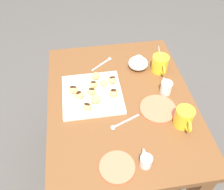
{
  "coord_description": "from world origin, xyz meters",
  "views": [
    {
      "loc": [
        0.85,
        -0.18,
        1.67
      ],
      "look_at": [
        -0.02,
        -0.04,
        0.72
      ],
      "focal_mm": 39.64,
      "sensor_mm": 36.0,
      "label": 1
    }
  ],
  "objects_px": {
    "dining_table": "(120,115)",
    "beignet_7": "(114,93)",
    "coffee_mug_yellow_left": "(160,63)",
    "beignet_8": "(92,91)",
    "cream_pitcher_white": "(166,87)",
    "saucer_coral_right": "(117,167)",
    "beignet_3": "(79,95)",
    "beignet_0": "(96,76)",
    "beignet_1": "(95,99)",
    "beignet_9": "(93,84)",
    "coffee_mug_yellow_right": "(184,117)",
    "beignet_6": "(87,107)",
    "saucer_coral_left": "(158,109)",
    "beignet_2": "(73,90)",
    "ice_cream_bowl": "(138,63)",
    "beignet_5": "(104,83)",
    "beignet_4": "(112,80)",
    "chocolate_sauce_pitcher": "(146,161)",
    "pastry_plate_square": "(92,94)"
  },
  "relations": [
    {
      "from": "dining_table",
      "to": "beignet_7",
      "type": "relative_size",
      "value": 18.29
    },
    {
      "from": "coffee_mug_yellow_left",
      "to": "beignet_8",
      "type": "height_order",
      "value": "coffee_mug_yellow_left"
    },
    {
      "from": "cream_pitcher_white",
      "to": "saucer_coral_right",
      "type": "distance_m",
      "value": 0.51
    },
    {
      "from": "dining_table",
      "to": "beignet_3",
      "type": "distance_m",
      "value": 0.27
    },
    {
      "from": "dining_table",
      "to": "beignet_0",
      "type": "height_order",
      "value": "beignet_0"
    },
    {
      "from": "beignet_1",
      "to": "beignet_9",
      "type": "xyz_separation_m",
      "value": [
        -0.11,
        0.0,
        -0.0
      ]
    },
    {
      "from": "coffee_mug_yellow_right",
      "to": "beignet_6",
      "type": "height_order",
      "value": "coffee_mug_yellow_right"
    },
    {
      "from": "coffee_mug_yellow_left",
      "to": "beignet_3",
      "type": "distance_m",
      "value": 0.5
    },
    {
      "from": "saucer_coral_left",
      "to": "beignet_2",
      "type": "relative_size",
      "value": 3.71
    },
    {
      "from": "ice_cream_bowl",
      "to": "beignet_2",
      "type": "bearing_deg",
      "value": -67.26
    },
    {
      "from": "coffee_mug_yellow_right",
      "to": "beignet_1",
      "type": "distance_m",
      "value": 0.44
    },
    {
      "from": "cream_pitcher_white",
      "to": "beignet_3",
      "type": "relative_size",
      "value": 2.06
    },
    {
      "from": "beignet_6",
      "to": "beignet_8",
      "type": "xyz_separation_m",
      "value": [
        -0.1,
        0.03,
        -0.0
      ]
    },
    {
      "from": "beignet_3",
      "to": "beignet_9",
      "type": "relative_size",
      "value": 1.14
    },
    {
      "from": "coffee_mug_yellow_right",
      "to": "saucer_coral_left",
      "type": "xyz_separation_m",
      "value": [
        -0.11,
        -0.09,
        -0.05
      ]
    },
    {
      "from": "saucer_coral_right",
      "to": "beignet_5",
      "type": "bearing_deg",
      "value": 179.24
    },
    {
      "from": "beignet_2",
      "to": "cream_pitcher_white",
      "type": "bearing_deg",
      "value": 82.98
    },
    {
      "from": "beignet_8",
      "to": "beignet_0",
      "type": "bearing_deg",
      "value": 163.18
    },
    {
      "from": "dining_table",
      "to": "saucer_coral_right",
      "type": "distance_m",
      "value": 0.41
    },
    {
      "from": "saucer_coral_right",
      "to": "beignet_6",
      "type": "xyz_separation_m",
      "value": [
        -0.33,
        -0.1,
        0.03
      ]
    },
    {
      "from": "saucer_coral_left",
      "to": "beignet_9",
      "type": "xyz_separation_m",
      "value": [
        -0.2,
        -0.31,
        0.03
      ]
    },
    {
      "from": "coffee_mug_yellow_left",
      "to": "beignet_4",
      "type": "distance_m",
      "value": 0.3
    },
    {
      "from": "beignet_2",
      "to": "beignet_8",
      "type": "distance_m",
      "value": 0.1
    },
    {
      "from": "cream_pitcher_white",
      "to": "beignet_9",
      "type": "distance_m",
      "value": 0.39
    },
    {
      "from": "cream_pitcher_white",
      "to": "beignet_7",
      "type": "distance_m",
      "value": 0.28
    },
    {
      "from": "chocolate_sauce_pitcher",
      "to": "beignet_3",
      "type": "height_order",
      "value": "chocolate_sauce_pitcher"
    },
    {
      "from": "saucer_coral_right",
      "to": "beignet_7",
      "type": "xyz_separation_m",
      "value": [
        -0.4,
        0.05,
        0.03
      ]
    },
    {
      "from": "coffee_mug_yellow_left",
      "to": "ice_cream_bowl",
      "type": "height_order",
      "value": "coffee_mug_yellow_left"
    },
    {
      "from": "beignet_1",
      "to": "beignet_7",
      "type": "relative_size",
      "value": 1.02
    },
    {
      "from": "coffee_mug_yellow_right",
      "to": "pastry_plate_square",
      "type": "bearing_deg",
      "value": -121.92
    },
    {
      "from": "ice_cream_bowl",
      "to": "beignet_7",
      "type": "height_order",
      "value": "ice_cream_bowl"
    },
    {
      "from": "dining_table",
      "to": "saucer_coral_right",
      "type": "xyz_separation_m",
      "value": [
        0.37,
        -0.08,
        0.14
      ]
    },
    {
      "from": "dining_table",
      "to": "saucer_coral_left",
      "type": "distance_m",
      "value": 0.24
    },
    {
      "from": "beignet_0",
      "to": "saucer_coral_right",
      "type": "bearing_deg",
      "value": 3.33
    },
    {
      "from": "beignet_0",
      "to": "beignet_1",
      "type": "relative_size",
      "value": 0.87
    },
    {
      "from": "coffee_mug_yellow_left",
      "to": "saucer_coral_right",
      "type": "relative_size",
      "value": 0.99
    },
    {
      "from": "saucer_coral_right",
      "to": "beignet_4",
      "type": "relative_size",
      "value": 3.16
    },
    {
      "from": "beignet_0",
      "to": "beignet_1",
      "type": "xyz_separation_m",
      "value": [
        0.17,
        -0.02,
        0.0
      ]
    },
    {
      "from": "dining_table",
      "to": "beignet_1",
      "type": "relative_size",
      "value": 17.89
    },
    {
      "from": "beignet_6",
      "to": "dining_table",
      "type": "bearing_deg",
      "value": 105.1
    },
    {
      "from": "saucer_coral_left",
      "to": "beignet_0",
      "type": "distance_m",
      "value": 0.39
    },
    {
      "from": "beignet_8",
      "to": "beignet_2",
      "type": "bearing_deg",
      "value": -102.84
    },
    {
      "from": "beignet_4",
      "to": "coffee_mug_yellow_right",
      "type": "bearing_deg",
      "value": 41.97
    },
    {
      "from": "ice_cream_bowl",
      "to": "coffee_mug_yellow_right",
      "type": "bearing_deg",
      "value": 14.95
    },
    {
      "from": "pastry_plate_square",
      "to": "coffee_mug_yellow_right",
      "type": "height_order",
      "value": "coffee_mug_yellow_right"
    },
    {
      "from": "beignet_6",
      "to": "beignet_8",
      "type": "relative_size",
      "value": 0.95
    },
    {
      "from": "dining_table",
      "to": "beignet_5",
      "type": "height_order",
      "value": "beignet_5"
    },
    {
      "from": "beignet_2",
      "to": "ice_cream_bowl",
      "type": "bearing_deg",
      "value": 112.74
    },
    {
      "from": "beignet_7",
      "to": "saucer_coral_right",
      "type": "bearing_deg",
      "value": -6.82
    },
    {
      "from": "cream_pitcher_white",
      "to": "beignet_9",
      "type": "relative_size",
      "value": 2.34
    }
  ]
}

